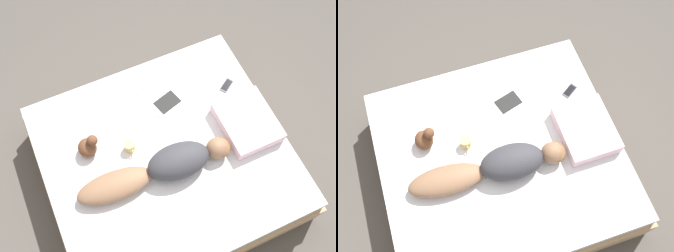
% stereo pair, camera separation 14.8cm
% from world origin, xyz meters
% --- Properties ---
extents(ground_plane, '(12.00, 12.00, 0.00)m').
position_xyz_m(ground_plane, '(0.00, 0.00, 0.00)').
color(ground_plane, '#4C4742').
extents(bed, '(1.88, 2.05, 0.48)m').
position_xyz_m(bed, '(0.00, 0.00, 0.24)').
color(bed, tan).
rests_on(bed, ground_plane).
extents(person, '(0.34, 1.30, 0.24)m').
position_xyz_m(person, '(0.13, -0.08, 0.58)').
color(person, brown).
rests_on(person, bed).
extents(open_magazine, '(0.53, 0.42, 0.01)m').
position_xyz_m(open_magazine, '(-0.54, 0.18, 0.49)').
color(open_magazine, silver).
rests_on(open_magazine, bed).
extents(coffee_mug, '(0.12, 0.09, 0.10)m').
position_xyz_m(coffee_mug, '(-0.17, -0.25, 0.53)').
color(coffee_mug, tan).
rests_on(coffee_mug, bed).
extents(cell_phone, '(0.14, 0.16, 0.01)m').
position_xyz_m(cell_phone, '(-0.38, 0.77, 0.49)').
color(cell_phone, '#333842').
rests_on(cell_phone, bed).
extents(plush_toy, '(0.17, 0.18, 0.21)m').
position_xyz_m(plush_toy, '(-0.28, -0.56, 0.57)').
color(plush_toy, brown).
rests_on(plush_toy, bed).
extents(pillow, '(0.52, 0.43, 0.12)m').
position_xyz_m(pillow, '(0.05, 0.74, 0.54)').
color(pillow, beige).
rests_on(pillow, bed).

